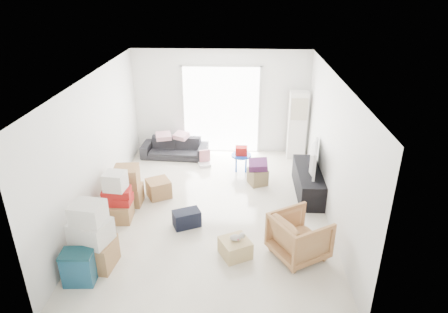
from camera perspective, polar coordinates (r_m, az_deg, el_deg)
room_shell at (r=7.58m, az=-1.64°, el=1.20°), size 4.98×6.48×3.18m
sliding_door at (r=10.40m, az=-0.42°, el=7.17°), size 2.10×0.04×2.33m
ac_tower at (r=10.29m, az=10.42°, el=4.40°), size 0.45×0.30×1.75m
tv_console at (r=8.82m, az=11.90°, el=-3.54°), size 0.49×1.65×0.55m
television at (r=8.67m, az=12.10°, el=-1.55°), size 0.77×1.10×0.13m
sofa at (r=10.40m, az=-7.08°, el=1.62°), size 1.72×0.59×0.66m
pillow_left at (r=10.29m, az=-8.69°, el=3.65°), size 0.49×0.43×0.13m
pillow_right at (r=10.26m, az=-6.17°, el=3.68°), size 0.42×0.39×0.11m
armchair at (r=6.86m, az=10.74°, el=-10.88°), size 1.08×1.10×0.84m
storage_bins at (r=6.70m, az=-20.03°, el=-14.64°), size 0.50×0.36×0.56m
box_stack_a at (r=6.81m, az=-18.32°, el=-11.08°), size 0.70×0.62×1.17m
box_stack_b at (r=7.92m, az=-14.98°, el=-5.97°), size 0.56×0.53×1.01m
box_stack_c at (r=8.43m, az=-13.61°, el=-4.14°), size 0.55×0.52×0.83m
loose_box at (r=8.66m, az=-9.32°, el=-4.51°), size 0.62×0.62×0.38m
duffel_bag at (r=7.65m, az=-5.35°, el=-8.82°), size 0.58×0.48×0.32m
ottoman at (r=9.08m, az=4.83°, el=-2.84°), size 0.49×0.49×0.38m
blanket at (r=8.96m, az=4.89°, el=-1.38°), size 0.42×0.42×0.14m
kids_table at (r=9.58m, az=2.48°, el=0.40°), size 0.48×0.48×0.61m
toy_walker at (r=9.96m, az=-2.78°, el=-0.70°), size 0.35×0.33×0.39m
wood_crate at (r=6.91m, az=1.61°, el=-12.90°), size 0.62×0.62×0.30m
plush_bunny at (r=6.79m, az=1.88°, el=-11.45°), size 0.26×0.15×0.13m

